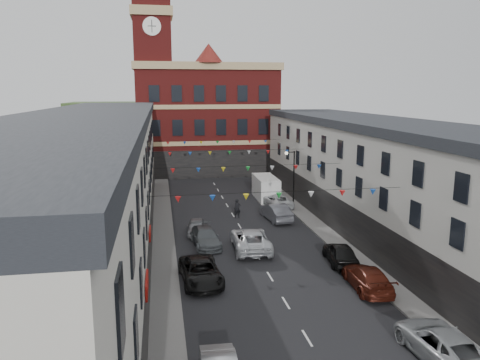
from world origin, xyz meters
TOP-DOWN VIEW (x-y plane):
  - ground at (0.00, 0.00)m, footprint 160.00×160.00m
  - pavement_left at (-6.90, 2.00)m, footprint 1.80×64.00m
  - pavement_right at (6.90, 2.00)m, footprint 1.80×64.00m
  - terrace_left at (-11.78, 1.00)m, footprint 8.40×56.00m
  - terrace_right at (11.78, 1.00)m, footprint 8.40×56.00m
  - civic_building at (0.00, 37.95)m, footprint 20.60×13.30m
  - clock_tower at (-7.50, 35.00)m, footprint 5.60×5.60m
  - distant_hill at (-4.00, 62.00)m, footprint 40.00×14.00m
  - street_lamp at (6.55, 14.00)m, footprint 1.10×0.36m
  - car_left_c at (-4.61, -4.21)m, footprint 2.78×5.42m
  - car_left_d at (-3.60, 3.01)m, footprint 2.36×5.01m
  - car_left_e at (-4.07, 6.35)m, footprint 1.90×3.87m
  - car_right_b at (5.50, -14.81)m, footprint 2.67×5.53m
  - car_right_c at (5.50, -6.93)m, footprint 2.42×5.18m
  - car_right_d at (5.50, -2.48)m, footprint 2.31×4.67m
  - car_right_e at (3.74, 9.42)m, footprint 2.29×5.13m
  - car_right_f at (5.13, 14.37)m, footprint 2.68×5.19m
  - moving_car at (-0.23, 1.51)m, footprint 3.03×6.04m
  - white_van at (4.80, 18.39)m, footprint 2.29×5.77m
  - pedestrian at (0.25, 10.73)m, footprint 0.76×0.58m

SIDE VIEW (x-z plane):
  - ground at x=0.00m, z-range 0.00..0.00m
  - pavement_left at x=-6.90m, z-range 0.00..0.15m
  - pavement_right at x=6.90m, z-range 0.00..0.15m
  - car_left_e at x=-4.07m, z-range 0.00..1.27m
  - car_right_f at x=5.13m, z-range 0.00..1.40m
  - car_left_d at x=-3.60m, z-range 0.00..1.41m
  - car_right_c at x=5.50m, z-range 0.00..1.46m
  - car_left_c at x=-4.61m, z-range 0.00..1.47m
  - car_right_b at x=5.50m, z-range 0.00..1.52m
  - car_right_d at x=5.50m, z-range 0.00..1.53m
  - car_right_e at x=3.74m, z-range 0.00..1.63m
  - moving_car at x=-0.23m, z-range 0.00..1.64m
  - pedestrian at x=0.25m, z-range 0.00..1.87m
  - white_van at x=4.80m, z-range 0.00..2.54m
  - street_lamp at x=6.55m, z-range 0.90..6.90m
  - terrace_right at x=11.78m, z-range 0.00..9.70m
  - distant_hill at x=-4.00m, z-range 0.00..10.00m
  - terrace_left at x=-11.78m, z-range 0.00..10.70m
  - civic_building at x=0.00m, z-range -1.11..17.39m
  - clock_tower at x=-7.50m, z-range -0.07..29.93m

